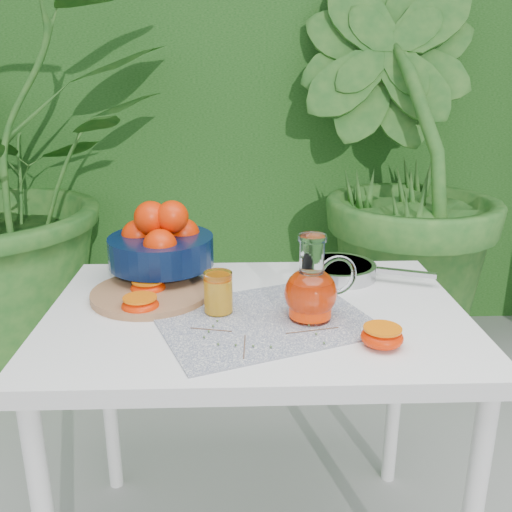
{
  "coord_description": "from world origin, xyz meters",
  "views": [
    {
      "loc": [
        0.02,
        -1.23,
        1.31
      ],
      "look_at": [
        0.06,
        0.05,
        0.88
      ],
      "focal_mm": 40.0,
      "sensor_mm": 36.0,
      "label": 1
    }
  ],
  "objects_px": {
    "white_table": "(256,340)",
    "juice_pitcher": "(312,290)",
    "fruit_bowl": "(161,244)",
    "saute_pan": "(339,270)",
    "cutting_board": "(151,294)"
  },
  "relations": [
    {
      "from": "fruit_bowl",
      "to": "saute_pan",
      "type": "height_order",
      "value": "fruit_bowl"
    },
    {
      "from": "cutting_board",
      "to": "saute_pan",
      "type": "distance_m",
      "value": 0.52
    },
    {
      "from": "white_table",
      "to": "fruit_bowl",
      "type": "height_order",
      "value": "fruit_bowl"
    },
    {
      "from": "white_table",
      "to": "cutting_board",
      "type": "distance_m",
      "value": 0.29
    },
    {
      "from": "white_table",
      "to": "juice_pitcher",
      "type": "height_order",
      "value": "juice_pitcher"
    },
    {
      "from": "cutting_board",
      "to": "juice_pitcher",
      "type": "bearing_deg",
      "value": -20.81
    },
    {
      "from": "fruit_bowl",
      "to": "saute_pan",
      "type": "xyz_separation_m",
      "value": [
        0.49,
        0.0,
        -0.08
      ]
    },
    {
      "from": "white_table",
      "to": "cutting_board",
      "type": "bearing_deg",
      "value": 161.54
    },
    {
      "from": "white_table",
      "to": "saute_pan",
      "type": "xyz_separation_m",
      "value": [
        0.24,
        0.22,
        0.1
      ]
    },
    {
      "from": "fruit_bowl",
      "to": "saute_pan",
      "type": "bearing_deg",
      "value": 0.28
    },
    {
      "from": "cutting_board",
      "to": "saute_pan",
      "type": "relative_size",
      "value": 0.78
    },
    {
      "from": "juice_pitcher",
      "to": "saute_pan",
      "type": "xyz_separation_m",
      "value": [
        0.11,
        0.28,
        -0.05
      ]
    },
    {
      "from": "juice_pitcher",
      "to": "saute_pan",
      "type": "distance_m",
      "value": 0.31
    },
    {
      "from": "white_table",
      "to": "saute_pan",
      "type": "distance_m",
      "value": 0.34
    },
    {
      "from": "juice_pitcher",
      "to": "saute_pan",
      "type": "bearing_deg",
      "value": 67.84
    }
  ]
}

